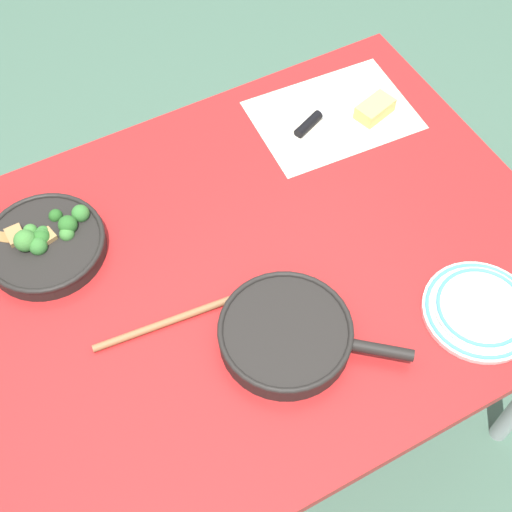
{
  "coord_description": "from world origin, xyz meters",
  "views": [
    {
      "loc": [
        0.39,
        0.73,
        2.05
      ],
      "look_at": [
        0.0,
        0.0,
        0.8
      ],
      "focal_mm": 50.0,
      "sensor_mm": 36.0,
      "label": 1
    }
  ],
  "objects_px": {
    "skillet_broccoli": "(43,242)",
    "dinner_plate_stack": "(480,309)",
    "cheese_block": "(375,109)",
    "skillet_eggs": "(287,334)",
    "wooden_spoon": "(212,306)",
    "grater_knife": "(322,112)"
  },
  "relations": [
    {
      "from": "skillet_broccoli",
      "to": "dinner_plate_stack",
      "type": "height_order",
      "value": "skillet_broccoli"
    },
    {
      "from": "skillet_broccoli",
      "to": "cheese_block",
      "type": "xyz_separation_m",
      "value": [
        -0.84,
        0.0,
        -0.01
      ]
    },
    {
      "from": "skillet_eggs",
      "to": "wooden_spoon",
      "type": "relative_size",
      "value": 0.81
    },
    {
      "from": "grater_knife",
      "to": "cheese_block",
      "type": "xyz_separation_m",
      "value": [
        -0.11,
        0.06,
        0.01
      ]
    },
    {
      "from": "wooden_spoon",
      "to": "dinner_plate_stack",
      "type": "height_order",
      "value": "dinner_plate_stack"
    },
    {
      "from": "wooden_spoon",
      "to": "cheese_block",
      "type": "xyz_separation_m",
      "value": [
        -0.59,
        -0.3,
        0.01
      ]
    },
    {
      "from": "wooden_spoon",
      "to": "grater_knife",
      "type": "xyz_separation_m",
      "value": [
        -0.48,
        -0.36,
        0.0
      ]
    },
    {
      "from": "wooden_spoon",
      "to": "dinner_plate_stack",
      "type": "bearing_deg",
      "value": -23.9
    },
    {
      "from": "cheese_block",
      "to": "dinner_plate_stack",
      "type": "distance_m",
      "value": 0.58
    },
    {
      "from": "dinner_plate_stack",
      "to": "grater_knife",
      "type": "bearing_deg",
      "value": -90.68
    },
    {
      "from": "dinner_plate_stack",
      "to": "cheese_block",
      "type": "bearing_deg",
      "value": -102.02
    },
    {
      "from": "wooden_spoon",
      "to": "dinner_plate_stack",
      "type": "distance_m",
      "value": 0.54
    },
    {
      "from": "wooden_spoon",
      "to": "grater_knife",
      "type": "height_order",
      "value": "grater_knife"
    },
    {
      "from": "wooden_spoon",
      "to": "dinner_plate_stack",
      "type": "relative_size",
      "value": 1.75
    },
    {
      "from": "skillet_broccoli",
      "to": "wooden_spoon",
      "type": "relative_size",
      "value": 0.93
    },
    {
      "from": "cheese_block",
      "to": "dinner_plate_stack",
      "type": "bearing_deg",
      "value": 77.98
    },
    {
      "from": "grater_knife",
      "to": "cheese_block",
      "type": "distance_m",
      "value": 0.13
    },
    {
      "from": "grater_knife",
      "to": "cheese_block",
      "type": "relative_size",
      "value": 2.54
    },
    {
      "from": "skillet_broccoli",
      "to": "cheese_block",
      "type": "relative_size",
      "value": 3.59
    },
    {
      "from": "skillet_broccoli",
      "to": "skillet_eggs",
      "type": "height_order",
      "value": "skillet_broccoli"
    },
    {
      "from": "cheese_block",
      "to": "grater_knife",
      "type": "bearing_deg",
      "value": -28.27
    },
    {
      "from": "dinner_plate_stack",
      "to": "skillet_broccoli",
      "type": "bearing_deg",
      "value": -38.12
    }
  ]
}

